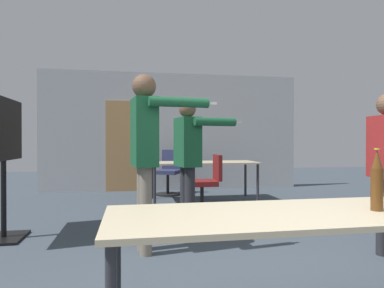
{
  "coord_description": "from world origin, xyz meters",
  "views": [
    {
      "loc": [
        -1.0,
        -1.5,
        1.13
      ],
      "look_at": [
        -0.26,
        2.59,
        1.1
      ],
      "focal_mm": 32.0,
      "sensor_mm": 36.0,
      "label": 1
    }
  ],
  "objects_px": {
    "office_chair_side_rolled": "(169,173)",
    "office_chair_far_left": "(207,185)",
    "tv_screen": "(3,149)",
    "beer_bottle": "(377,181)",
    "person_left_plaid": "(188,151)",
    "drink_cup": "(180,159)",
    "person_near_casual": "(146,143)"
  },
  "relations": [
    {
      "from": "office_chair_side_rolled",
      "to": "office_chair_far_left",
      "type": "bearing_deg",
      "value": 129.67
    },
    {
      "from": "tv_screen",
      "to": "office_chair_side_rolled",
      "type": "bearing_deg",
      "value": -37.13
    },
    {
      "from": "office_chair_side_rolled",
      "to": "office_chair_far_left",
      "type": "relative_size",
      "value": 1.04
    },
    {
      "from": "beer_bottle",
      "to": "office_chair_side_rolled",
      "type": "bearing_deg",
      "value": 96.03
    },
    {
      "from": "person_left_plaid",
      "to": "beer_bottle",
      "type": "height_order",
      "value": "person_left_plaid"
    },
    {
      "from": "office_chair_side_rolled",
      "to": "drink_cup",
      "type": "distance_m",
      "value": 0.76
    },
    {
      "from": "tv_screen",
      "to": "person_near_casual",
      "type": "height_order",
      "value": "person_near_casual"
    },
    {
      "from": "person_near_casual",
      "to": "beer_bottle",
      "type": "height_order",
      "value": "person_near_casual"
    },
    {
      "from": "person_near_casual",
      "to": "beer_bottle",
      "type": "xyz_separation_m",
      "value": [
        1.24,
        -1.76,
        -0.21
      ]
    },
    {
      "from": "person_left_plaid",
      "to": "office_chair_side_rolled",
      "type": "distance_m",
      "value": 2.91
    },
    {
      "from": "tv_screen",
      "to": "drink_cup",
      "type": "bearing_deg",
      "value": -46.04
    },
    {
      "from": "office_chair_side_rolled",
      "to": "beer_bottle",
      "type": "bearing_deg",
      "value": 122.3
    },
    {
      "from": "office_chair_side_rolled",
      "to": "beer_bottle",
      "type": "height_order",
      "value": "beer_bottle"
    },
    {
      "from": "tv_screen",
      "to": "office_chair_far_left",
      "type": "relative_size",
      "value": 1.81
    },
    {
      "from": "person_left_plaid",
      "to": "office_chair_far_left",
      "type": "height_order",
      "value": "person_left_plaid"
    },
    {
      "from": "beer_bottle",
      "to": "office_chair_far_left",
      "type": "bearing_deg",
      "value": 92.46
    },
    {
      "from": "person_left_plaid",
      "to": "office_chair_far_left",
      "type": "xyz_separation_m",
      "value": [
        0.49,
        1.09,
        -0.58
      ]
    },
    {
      "from": "person_near_casual",
      "to": "person_left_plaid",
      "type": "xyz_separation_m",
      "value": [
        0.59,
        0.89,
        -0.11
      ]
    },
    {
      "from": "tv_screen",
      "to": "drink_cup",
      "type": "distance_m",
      "value": 3.35
    },
    {
      "from": "tv_screen",
      "to": "beer_bottle",
      "type": "xyz_separation_m",
      "value": [
        2.84,
        -2.53,
        -0.14
      ]
    },
    {
      "from": "tv_screen",
      "to": "office_chair_far_left",
      "type": "height_order",
      "value": "tv_screen"
    },
    {
      "from": "person_left_plaid",
      "to": "drink_cup",
      "type": "relative_size",
      "value": 14.34
    },
    {
      "from": "person_near_casual",
      "to": "office_chair_side_rolled",
      "type": "xyz_separation_m",
      "value": [
        0.66,
        3.74,
        -0.67
      ]
    },
    {
      "from": "person_near_casual",
      "to": "office_chair_far_left",
      "type": "bearing_deg",
      "value": 143.11
    },
    {
      "from": "person_near_casual",
      "to": "office_chair_far_left",
      "type": "xyz_separation_m",
      "value": [
        1.08,
        1.97,
        -0.69
      ]
    },
    {
      "from": "person_near_casual",
      "to": "office_chair_side_rolled",
      "type": "height_order",
      "value": "person_near_casual"
    },
    {
      "from": "person_near_casual",
      "to": "drink_cup",
      "type": "xyz_separation_m",
      "value": [
        0.81,
        3.08,
        -0.32
      ]
    },
    {
      "from": "person_near_casual",
      "to": "office_chair_side_rolled",
      "type": "bearing_deg",
      "value": 161.81
    },
    {
      "from": "person_left_plaid",
      "to": "drink_cup",
      "type": "distance_m",
      "value": 2.21
    },
    {
      "from": "person_near_casual",
      "to": "office_chair_far_left",
      "type": "distance_m",
      "value": 2.35
    },
    {
      "from": "office_chair_far_left",
      "to": "drink_cup",
      "type": "distance_m",
      "value": 1.2
    },
    {
      "from": "drink_cup",
      "to": "person_near_casual",
      "type": "bearing_deg",
      "value": -104.66
    }
  ]
}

